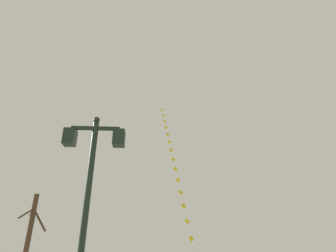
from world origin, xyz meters
The scene contains 3 objects.
twin_lantern_lamp_post centered at (-2.72, 6.04, 3.40)m, with size 1.46×0.28×4.91m.
kite_train centered at (0.81, 28.73, 11.36)m, with size 2.55×14.85×21.32m.
bare_tree centered at (-7.71, 15.82, 2.60)m, with size 1.41×2.05×4.94m.
Camera 1 is at (-1.27, -0.37, 1.70)m, focal length 30.33 mm.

